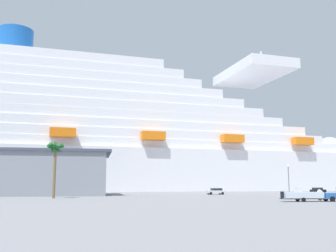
% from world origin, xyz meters
% --- Properties ---
extents(ground_plane, '(600.00, 600.00, 0.00)m').
position_xyz_m(ground_plane, '(0.00, 30.00, 0.00)').
color(ground_plane, gray).
extents(cruise_ship, '(251.01, 42.50, 65.88)m').
position_xyz_m(cruise_ship, '(-13.00, 66.39, 18.39)').
color(cruise_ship, white).
rests_on(cruise_ship, ground_plane).
extents(small_boat_on_trailer, '(8.47, 2.80, 2.15)m').
position_xyz_m(small_boat_on_trailer, '(12.56, -24.23, 0.96)').
color(small_boat_on_trailer, '#595960').
rests_on(small_boat_on_trailer, ground_plane).
extents(palm_tree, '(3.36, 3.23, 10.49)m').
position_xyz_m(palm_tree, '(-25.40, -0.61, 8.60)').
color(palm_tree, brown).
rests_on(palm_tree, ground_plane).
extents(street_lamp, '(0.56, 0.56, 6.78)m').
position_xyz_m(street_lamp, '(23.72, -1.61, 4.52)').
color(street_lamp, slate).
rests_on(street_lamp, ground_plane).
extents(parked_car_yellow_taxi, '(4.45, 2.33, 1.58)m').
position_xyz_m(parked_car_yellow_taxi, '(-30.46, 12.74, 0.83)').
color(parked_car_yellow_taxi, yellow).
rests_on(parked_car_yellow_taxi, ground_plane).
extents(parked_car_silver_sedan, '(4.67, 2.24, 1.58)m').
position_xyz_m(parked_car_silver_sedan, '(13.08, 14.37, 0.83)').
color(parked_car_silver_sedan, silver).
rests_on(parked_car_silver_sedan, ground_plane).
extents(parked_car_black_coupe, '(4.44, 2.29, 1.58)m').
position_xyz_m(parked_car_black_coupe, '(46.56, 20.13, 0.83)').
color(parked_car_black_coupe, black).
rests_on(parked_car_black_coupe, ground_plane).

